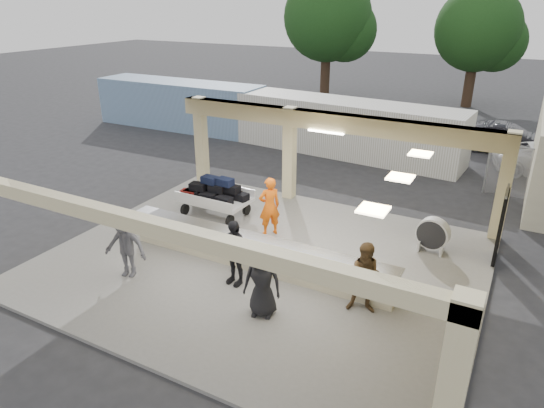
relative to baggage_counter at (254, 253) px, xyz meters
The scene contains 15 objects.
ground 0.77m from the baggage_counter, 90.00° to the left, with size 120.00×120.00×0.00m, color #28272A.
pavilion 1.41m from the baggage_counter, 79.65° to the left, with size 12.01×10.00×3.55m.
baggage_counter is the anchor object (origin of this frame).
luggage_cart 3.98m from the baggage_counter, 140.18° to the left, with size 2.41×1.52×1.39m.
drum_fan 5.37m from the baggage_counter, 38.60° to the left, with size 1.01×0.54×1.09m.
baggage_handler 2.24m from the baggage_counter, 107.02° to the left, with size 0.70×0.39×1.93m, color #FF620D.
passenger_a 3.45m from the baggage_counter, ahead, with size 0.89×0.39×1.82m, color brown.
passenger_b 1.00m from the baggage_counter, 93.93° to the right, with size 1.07×0.39×1.83m, color black.
passenger_c 3.49m from the baggage_counter, 145.18° to the right, with size 1.22×0.43×1.88m, color #4B4A4F.
passenger_d 2.20m from the baggage_counter, 54.57° to the right, with size 0.89×0.37×1.83m, color black.
car_dark 16.62m from the baggage_counter, 71.52° to the left, with size 1.50×4.25×1.42m, color black.
container_white 12.06m from the baggage_counter, 99.57° to the left, with size 11.99×2.40×2.60m, color white.
container_blue 17.29m from the baggage_counter, 134.66° to the left, with size 10.27×2.46×2.67m, color #7A9BC4.
tree_left 26.31m from the baggage_counter, 107.30° to the left, with size 6.60×6.30×9.00m.
tree_mid 27.11m from the baggage_counter, 85.03° to the left, with size 6.00×5.60×8.00m.
Camera 1 is at (6.05, -10.75, 7.15)m, focal length 32.00 mm.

